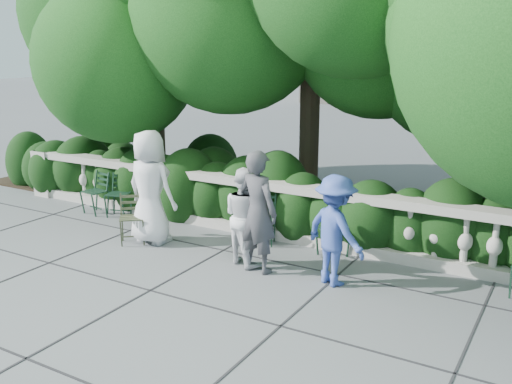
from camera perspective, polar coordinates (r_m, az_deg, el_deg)
The scene contains 14 objects.
ground at distance 8.42m, azimuth -3.47°, elevation -8.10°, with size 90.00×90.00×0.00m, color #53575A.
balustrade at distance 9.71m, azimuth 2.38°, elevation -1.91°, with size 12.00×0.44×1.00m.
shrub_hedge at distance 10.88m, azimuth 5.32°, elevation -2.81°, with size 15.00×2.60×1.70m, color black, non-canonical shape.
tree_canopy at distance 10.33m, azimuth 9.97°, elevation 18.37°, with size 15.04×6.52×6.78m.
chair_a at distance 11.26m, azimuth -13.84°, elevation -2.58°, with size 0.44×0.48×0.84m, color black, non-canonical shape.
chair_b at distance 11.61m, azimuth -16.26°, elevation -2.23°, with size 0.44×0.48×0.84m, color black, non-canonical shape.
chair_c at distance 9.03m, azimuth 7.01°, elevation -6.56°, with size 0.44×0.48×0.84m, color black, non-canonical shape.
chair_d at distance 9.62m, azimuth -0.91°, elevation -5.11°, with size 0.44×0.48×0.84m, color black, non-canonical shape.
chair_e at distance 9.45m, azimuth 0.47°, elevation -5.48°, with size 0.44×0.48×0.84m, color black, non-canonical shape.
chair_weathered at distance 9.69m, azimuth -12.18°, elevation -5.30°, with size 0.44×0.48×0.84m, color black, non-canonical shape.
person_businessman at distance 9.57m, azimuth -10.54°, elevation 0.46°, with size 0.93×0.60×1.90m, color silver.
person_woman_grey at distance 8.21m, azimuth 0.21°, elevation -1.98°, with size 0.66×0.43×1.80m, color #39393D.
person_casual_man at distance 8.53m, azimuth -1.11°, elevation -2.44°, with size 0.72×0.56×1.49m, color silver.
person_older_blue at distance 7.87m, azimuth 7.92°, elevation -3.83°, with size 1.00×0.58×1.55m, color #344B9E.
Camera 1 is at (4.34, -6.44, 3.24)m, focal length 40.00 mm.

